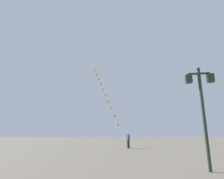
# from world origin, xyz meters

# --- Properties ---
(ground_plane) EXTENTS (160.00, 160.00, 0.00)m
(ground_plane) POSITION_xyz_m (0.00, 20.00, 0.00)
(ground_plane) COLOR #756B5B
(twin_lantern_lamp_post) EXTENTS (1.25, 0.28, 4.65)m
(twin_lantern_lamp_post) POSITION_xyz_m (2.93, 8.37, 3.22)
(twin_lantern_lamp_post) COLOR #1E2D23
(twin_lantern_lamp_post) RESTS_ON ground_plane
(kite_train) EXTENTS (6.95, 9.97, 13.89)m
(kite_train) POSITION_xyz_m (-5.06, 27.81, 7.48)
(kite_train) COLOR brown
(kite_train) RESTS_ON ground_plane
(kite_flyer) EXTENTS (0.45, 0.61, 1.71)m
(kite_flyer) POSITION_xyz_m (-1.24, 21.01, 0.90)
(kite_flyer) COLOR #1E1E2D
(kite_flyer) RESTS_ON ground_plane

